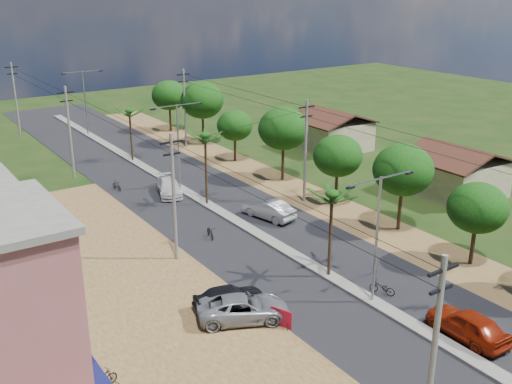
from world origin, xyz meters
TOP-DOWN VIEW (x-y plane):
  - ground at (0.00, 0.00)m, footprint 160.00×160.00m
  - road at (0.00, 15.00)m, footprint 12.00×110.00m
  - median at (0.00, 18.00)m, footprint 1.00×90.00m
  - dirt_lot_west at (-15.00, 8.00)m, footprint 18.00×46.00m
  - dirt_shoulder_east at (8.50, 15.00)m, footprint 5.00×90.00m
  - house_east_near at (20.00, 10.00)m, footprint 7.60×7.50m
  - house_east_far at (21.00, 28.00)m, footprint 7.60×7.50m
  - tree_east_b at (9.30, 0.00)m, footprint 4.00×4.00m
  - tree_east_c at (9.70, 7.00)m, footprint 4.60×4.60m
  - tree_east_d at (9.40, 14.00)m, footprint 4.20×4.20m
  - tree_east_e at (9.60, 22.00)m, footprint 4.80×4.80m
  - tree_east_f at (9.20, 30.00)m, footprint 3.80×3.80m
  - tree_east_g at (9.80, 38.00)m, footprint 5.00×5.00m
  - tree_east_h at (9.50, 46.00)m, footprint 4.40×4.40m
  - palm_median_near at (0.00, 4.00)m, footprint 2.00×2.00m
  - palm_median_mid at (0.00, 20.00)m, footprint 2.00×2.00m
  - palm_median_far at (0.00, 36.00)m, footprint 2.00×2.00m
  - streetlight_near at (0.00, 0.00)m, footprint 5.10×0.18m
  - streetlight_mid at (0.00, 25.00)m, footprint 5.10×0.18m
  - streetlight_far at (0.00, 50.00)m, footprint 5.10×0.18m
  - utility_pole_w_a at (-7.00, -10.00)m, footprint 1.60×0.24m
  - utility_pole_w_b at (-7.00, 12.00)m, footprint 1.60×0.24m
  - utility_pole_w_c at (-7.00, 34.00)m, footprint 1.60×0.24m
  - utility_pole_w_d at (-7.00, 55.00)m, footprint 1.60×0.24m
  - utility_pole_e_b at (7.50, 16.00)m, footprint 1.60×0.24m
  - utility_pole_e_c at (7.50, 38.00)m, footprint 1.60×0.24m
  - car_red_near at (1.53, -5.62)m, footprint 2.03×4.78m
  - car_silver_mid at (2.62, 14.50)m, footprint 2.64×4.91m
  - car_white_far at (-1.50, 24.31)m, footprint 3.33×5.14m
  - car_parked_silver at (-7.50, 2.74)m, footprint 5.76×4.41m
  - car_parked_dark at (-7.50, 4.27)m, footprint 4.49×2.49m
  - moto_rider_east at (1.20, 0.38)m, footprint 1.18×1.74m
  - moto_rider_west_a at (-3.24, 13.80)m, footprint 1.05×1.82m
  - moto_rider_west_b at (-5.00, 27.99)m, footprint 0.62×1.56m
  - roadside_sign at (-6.12, 0.94)m, footprint 0.60×1.26m

SIDE VIEW (x-z plane):
  - ground at x=0.00m, z-range 0.00..0.00m
  - dirt_shoulder_east at x=8.50m, z-range 0.00..0.03m
  - dirt_lot_west at x=-15.00m, z-range 0.00..0.04m
  - road at x=0.00m, z-range 0.00..0.04m
  - median at x=0.00m, z-range 0.00..0.18m
  - moto_rider_east at x=1.20m, z-range 0.00..0.86m
  - moto_rider_west_a at x=-3.24m, z-range 0.00..0.91m
  - moto_rider_west_b at x=-5.00m, z-range 0.00..0.91m
  - roadside_sign at x=-6.12m, z-range 0.00..1.11m
  - car_white_far at x=-1.50m, z-range 0.00..1.39m
  - car_parked_dark at x=-7.50m, z-range 0.00..1.45m
  - car_parked_silver at x=-7.50m, z-range 0.00..1.45m
  - car_silver_mid at x=2.62m, z-range 0.00..1.54m
  - car_red_near at x=1.53m, z-range 0.00..1.61m
  - house_east_near at x=20.00m, z-range 0.09..4.69m
  - house_east_far at x=21.00m, z-range 0.09..4.69m
  - tree_east_f at x=9.20m, z-range 1.13..6.64m
  - tree_east_b at x=9.30m, z-range 1.20..7.03m
  - tree_east_d at x=9.40m, z-range 1.27..7.41m
  - tree_east_h at x=9.50m, z-range 1.38..7.90m
  - utility_pole_w_a at x=-7.00m, z-range 0.26..9.26m
  - utility_pole_w_b at x=-7.00m, z-range 0.26..9.26m
  - utility_pole_w_c at x=-7.00m, z-range 0.26..9.26m
  - utility_pole_w_d at x=-7.00m, z-range 0.26..9.26m
  - utility_pole_e_b at x=7.50m, z-range 0.26..9.26m
  - utility_pole_e_c at x=7.50m, z-range 0.26..9.26m
  - streetlight_near at x=0.00m, z-range 0.79..8.79m
  - streetlight_mid at x=0.00m, z-range 0.79..8.79m
  - streetlight_far at x=0.00m, z-range 0.79..8.79m
  - tree_east_c at x=9.70m, z-range 1.45..8.28m
  - tree_east_e at x=9.60m, z-range 1.52..8.66m
  - tree_east_g at x=9.80m, z-range 1.55..8.93m
  - palm_median_far at x=0.00m, z-range 2.34..8.19m
  - palm_median_near at x=0.00m, z-range 2.46..8.61m
  - palm_median_mid at x=0.00m, z-range 2.62..9.17m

